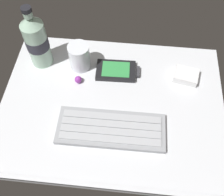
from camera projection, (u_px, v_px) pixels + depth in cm
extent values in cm
cube|color=silver|center=(112.00, 105.00, 78.27)|extent=(64.00, 48.00, 2.00)
cube|color=silver|center=(102.00, 186.00, 64.62)|extent=(64.00, 1.20, 0.80)
cube|color=#93969B|center=(111.00, 129.00, 72.33)|extent=(29.11, 11.30, 1.40)
cube|color=#ADAFB5|center=(112.00, 117.00, 73.37)|extent=(26.70, 2.28, 0.30)
cube|color=#ADAFB5|center=(111.00, 124.00, 72.20)|extent=(26.70, 2.28, 0.30)
cube|color=#ADAFB5|center=(111.00, 131.00, 71.02)|extent=(26.70, 2.28, 0.30)
cube|color=#ADAFB5|center=(110.00, 139.00, 69.85)|extent=(26.70, 2.28, 0.30)
cube|color=black|center=(117.00, 71.00, 82.93)|extent=(12.23, 7.98, 1.40)
cube|color=green|center=(117.00, 69.00, 82.30)|extent=(8.58, 6.19, 0.10)
cube|color=#333338|center=(138.00, 72.00, 82.69)|extent=(0.92, 3.82, 1.12)
cylinder|color=silver|center=(79.00, 57.00, 81.33)|extent=(6.40, 6.40, 8.50)
cylinder|color=yellow|center=(80.00, 59.00, 82.17)|extent=(5.50, 5.50, 6.12)
cylinder|color=#9EC1A8|center=(38.00, 44.00, 79.66)|extent=(6.60, 6.60, 15.00)
cone|color=#9EC1A8|center=(30.00, 21.00, 72.15)|extent=(6.60, 6.60, 2.80)
cylinder|color=#9EC1A8|center=(28.00, 14.00, 70.20)|extent=(2.51, 2.51, 1.80)
cylinder|color=black|center=(26.00, 9.00, 68.94)|extent=(2.77, 2.77, 1.20)
cylinder|color=#2D2D38|center=(37.00, 42.00, 79.03)|extent=(6.73, 6.73, 3.80)
cube|color=white|center=(186.00, 76.00, 81.28)|extent=(7.97, 6.88, 2.40)
sphere|color=purple|center=(78.00, 80.00, 80.65)|extent=(2.20, 2.20, 2.20)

